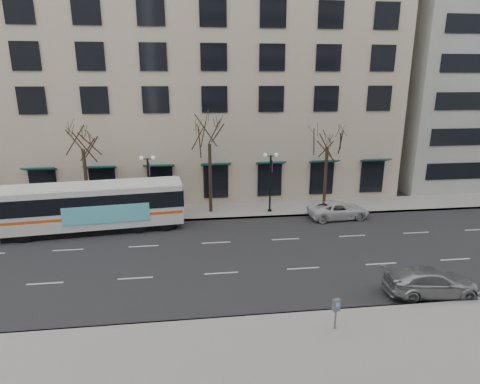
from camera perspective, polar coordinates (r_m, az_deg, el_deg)
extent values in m
plane|color=black|center=(26.37, -3.08, -9.16)|extent=(160.00, 160.00, 0.00)
cube|color=gray|center=(35.27, 3.97, -2.42)|extent=(80.00, 4.00, 0.15)
cube|color=#BEAA91|center=(44.83, -8.04, 16.88)|extent=(40.00, 20.00, 24.00)
cylinder|color=black|center=(34.70, -20.97, 1.03)|extent=(0.28, 0.28, 5.74)
cylinder|color=black|center=(33.68, -4.25, 1.82)|extent=(0.28, 0.28, 5.95)
cylinder|color=black|center=(35.64, 12.04, 1.89)|extent=(0.28, 0.28, 5.46)
cylinder|color=black|center=(33.36, -12.78, 0.48)|extent=(0.16, 0.16, 5.00)
cylinder|color=black|center=(34.05, -12.54, -3.34)|extent=(0.36, 0.36, 0.30)
cube|color=black|center=(32.80, -13.04, 4.60)|extent=(0.90, 0.06, 0.06)
sphere|color=silver|center=(32.83, -13.84, 4.74)|extent=(0.32, 0.32, 0.32)
sphere|color=silver|center=(32.74, -12.27, 4.81)|extent=(0.32, 0.32, 0.32)
cube|color=#5B1C6C|center=(32.96, -12.75, 3.16)|extent=(0.04, 0.45, 1.00)
cylinder|color=black|center=(33.83, 4.31, 1.05)|extent=(0.16, 0.16, 5.00)
cylinder|color=black|center=(34.51, 4.23, -2.72)|extent=(0.36, 0.36, 0.30)
cube|color=black|center=(33.28, 4.40, 5.13)|extent=(0.90, 0.06, 0.06)
sphere|color=silver|center=(33.18, 3.64, 5.29)|extent=(0.32, 0.32, 0.32)
sphere|color=silver|center=(33.35, 5.16, 5.31)|extent=(0.32, 0.32, 0.32)
cube|color=#5B1C6C|center=(33.48, 4.57, 3.70)|extent=(0.04, 0.45, 1.00)
cube|color=white|center=(31.88, -20.26, -1.77)|extent=(13.47, 4.24, 3.04)
cube|color=black|center=(32.42, -19.97, -4.65)|extent=(12.38, 3.79, 0.50)
cube|color=black|center=(31.71, -19.75, -0.93)|extent=(12.95, 4.23, 1.21)
cube|color=#F25816|center=(32.04, -20.17, -2.66)|extent=(13.34, 4.26, 0.20)
cube|color=#63DCF2|center=(30.46, -18.45, -3.01)|extent=(6.04, 0.70, 1.32)
cube|color=white|center=(31.47, -20.53, 0.92)|extent=(12.78, 3.89, 0.09)
cylinder|color=black|center=(32.12, -28.51, -5.40)|extent=(1.13, 0.42, 1.10)
cylinder|color=black|center=(34.42, -27.46, -3.90)|extent=(1.13, 0.42, 1.10)
cylinder|color=black|center=(30.88, -14.15, -4.69)|extent=(1.13, 0.42, 1.10)
cylinder|color=black|center=(33.27, -14.11, -3.17)|extent=(1.13, 0.42, 1.10)
cylinder|color=black|center=(30.88, -10.46, -4.45)|extent=(1.13, 0.42, 1.10)
cylinder|color=black|center=(33.27, -10.69, -2.96)|extent=(1.13, 0.42, 1.10)
imported|color=#A2A4A9|center=(24.10, 25.56, -11.47)|extent=(5.12, 2.38, 1.45)
imported|color=silver|center=(33.97, 13.81, -2.50)|extent=(5.11, 2.59, 1.38)
cylinder|color=slate|center=(19.56, 13.41, -17.09)|extent=(0.09, 0.09, 1.03)
cube|color=slate|center=(19.20, 13.54, -15.37)|extent=(0.36, 0.27, 0.57)
cube|color=blue|center=(19.07, 13.60, -15.32)|extent=(0.16, 0.06, 0.21)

